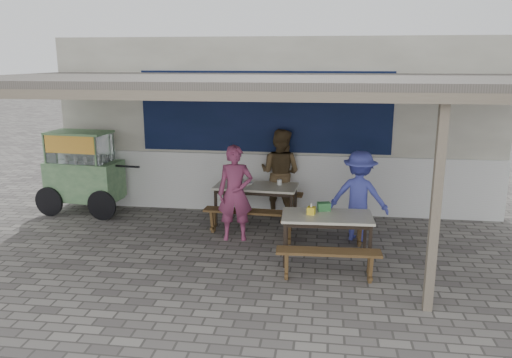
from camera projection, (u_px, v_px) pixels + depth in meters
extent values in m
plane|color=slate|center=(253.00, 270.00, 7.46)|extent=(60.00, 60.00, 0.00)
cube|color=beige|center=(277.00, 123.00, 10.52)|extent=(9.00, 1.20, 3.50)
cube|color=white|center=(274.00, 183.00, 10.18)|extent=(9.00, 0.10, 1.20)
cube|color=#0D163F|center=(264.00, 112.00, 9.89)|extent=(5.00, 0.03, 1.60)
cube|color=#534D47|center=(262.00, 80.00, 7.78)|extent=(9.00, 4.20, 0.12)
cube|color=#706554|center=(239.00, 96.00, 5.83)|extent=(9.00, 0.12, 0.12)
cube|color=#706554|center=(436.00, 207.00, 5.97)|extent=(0.11, 0.11, 2.70)
cube|color=beige|center=(256.00, 186.00, 9.42)|extent=(1.58, 0.85, 0.04)
cube|color=black|center=(256.00, 189.00, 9.44)|extent=(1.48, 0.74, 0.06)
cube|color=black|center=(216.00, 208.00, 9.34)|extent=(0.05, 0.05, 0.71)
cube|color=black|center=(291.00, 212.00, 9.07)|extent=(0.05, 0.05, 0.71)
cube|color=black|center=(225.00, 199.00, 9.95)|extent=(0.05, 0.05, 0.71)
cube|color=black|center=(295.00, 203.00, 9.68)|extent=(0.05, 0.05, 0.71)
cube|color=brown|center=(249.00, 211.00, 8.88)|extent=(1.65, 0.38, 0.04)
cube|color=brown|center=(213.00, 221.00, 9.06)|extent=(0.07, 0.28, 0.41)
cube|color=brown|center=(286.00, 226.00, 8.80)|extent=(0.07, 0.28, 0.41)
cube|color=brown|center=(262.00, 193.00, 10.10)|extent=(1.65, 0.38, 0.04)
cube|color=brown|center=(230.00, 202.00, 10.28)|extent=(0.07, 0.28, 0.41)
cube|color=brown|center=(295.00, 205.00, 10.03)|extent=(0.07, 0.28, 0.41)
cube|color=beige|center=(327.00, 216.00, 7.63)|extent=(1.41, 0.80, 0.04)
cube|color=black|center=(327.00, 220.00, 7.64)|extent=(1.30, 0.70, 0.06)
cube|color=black|center=(285.00, 245.00, 7.47)|extent=(0.05, 0.05, 0.71)
cube|color=black|center=(370.00, 248.00, 7.36)|extent=(0.05, 0.05, 0.71)
cube|color=black|center=(286.00, 231.00, 8.08)|extent=(0.05, 0.05, 0.71)
cube|color=black|center=(365.00, 234.00, 7.96)|extent=(0.05, 0.05, 0.71)
cube|color=brown|center=(328.00, 252.00, 7.02)|extent=(1.48, 0.34, 0.04)
cube|color=brown|center=(287.00, 265.00, 7.12)|extent=(0.06, 0.28, 0.41)
cube|color=brown|center=(370.00, 268.00, 7.02)|extent=(0.06, 0.28, 0.41)
cube|color=brown|center=(325.00, 220.00, 8.38)|extent=(1.48, 0.34, 0.04)
cube|color=brown|center=(289.00, 232.00, 8.49)|extent=(0.06, 0.28, 0.41)
cube|color=brown|center=(359.00, 234.00, 8.38)|extent=(0.06, 0.28, 0.41)
cube|color=#7DA76F|center=(85.00, 179.00, 10.12)|extent=(1.50, 0.88, 0.75)
cube|color=#7DA76F|center=(86.00, 198.00, 10.22)|extent=(1.45, 0.83, 0.05)
cylinder|color=black|center=(49.00, 202.00, 9.97)|extent=(0.60, 0.11, 0.60)
cylinder|color=black|center=(102.00, 206.00, 9.70)|extent=(0.60, 0.11, 0.60)
cube|color=silver|center=(80.00, 147.00, 9.98)|extent=(1.23, 0.75, 0.59)
cube|color=#7DA76F|center=(79.00, 133.00, 9.91)|extent=(1.27, 0.79, 0.04)
cube|color=orange|center=(69.00, 145.00, 9.63)|extent=(1.06, 0.12, 0.34)
cylinder|color=black|center=(122.00, 166.00, 9.86)|extent=(0.75, 0.11, 0.04)
imported|color=#833558|center=(235.00, 193.00, 8.56)|extent=(0.65, 0.47, 1.66)
imported|color=brown|center=(280.00, 173.00, 9.89)|extent=(1.03, 0.91, 1.75)
imported|color=#424AB1|center=(359.00, 196.00, 8.57)|extent=(1.13, 0.82, 1.57)
cube|color=yellow|center=(311.00, 211.00, 7.65)|extent=(0.14, 0.14, 0.12)
cube|color=#31703B|center=(324.00, 207.00, 7.83)|extent=(0.22, 0.17, 0.13)
cylinder|color=silver|center=(279.00, 182.00, 9.45)|extent=(0.09, 0.09, 0.10)
imported|color=silver|center=(248.00, 183.00, 9.46)|extent=(0.27, 0.27, 0.05)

